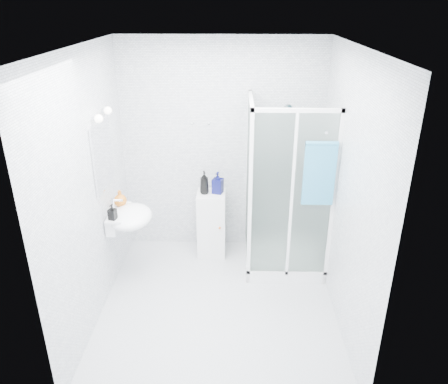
{
  "coord_description": "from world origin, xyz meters",
  "views": [
    {
      "loc": [
        0.16,
        -3.71,
        2.96
      ],
      "look_at": [
        0.05,
        0.35,
        1.15
      ],
      "focal_mm": 35.0,
      "sensor_mm": 36.0,
      "label": 1
    }
  ],
  "objects_px": {
    "wall_basin": "(128,217)",
    "storage_cabinet": "(211,224)",
    "hand_towel": "(319,172)",
    "soap_dispenser_orange": "(120,198)",
    "shower_enclosure": "(278,233)",
    "shampoo_bottle_a": "(204,183)",
    "shampoo_bottle_b": "(218,183)",
    "soap_dispenser_black": "(112,212)"
  },
  "relations": [
    {
      "from": "storage_cabinet",
      "to": "shampoo_bottle_b",
      "type": "bearing_deg",
      "value": 16.68
    },
    {
      "from": "hand_towel",
      "to": "soap_dispenser_orange",
      "type": "height_order",
      "value": "hand_towel"
    },
    {
      "from": "shower_enclosure",
      "to": "shampoo_bottle_a",
      "type": "relative_size",
      "value": 7.14
    },
    {
      "from": "shower_enclosure",
      "to": "hand_towel",
      "type": "xyz_separation_m",
      "value": [
        0.33,
        -0.4,
        0.92
      ]
    },
    {
      "from": "soap_dispenser_black",
      "to": "soap_dispenser_orange",
      "type": "bearing_deg",
      "value": 89.88
    },
    {
      "from": "wall_basin",
      "to": "hand_towel",
      "type": "height_order",
      "value": "hand_towel"
    },
    {
      "from": "hand_towel",
      "to": "shampoo_bottle_a",
      "type": "xyz_separation_m",
      "value": [
        -1.21,
        0.68,
        -0.41
      ]
    },
    {
      "from": "storage_cabinet",
      "to": "shampoo_bottle_b",
      "type": "distance_m",
      "value": 0.55
    },
    {
      "from": "wall_basin",
      "to": "shower_enclosure",
      "type": "bearing_deg",
      "value": 10.81
    },
    {
      "from": "shower_enclosure",
      "to": "storage_cabinet",
      "type": "relative_size",
      "value": 2.43
    },
    {
      "from": "shower_enclosure",
      "to": "wall_basin",
      "type": "xyz_separation_m",
      "value": [
        -1.66,
        -0.32,
        0.35
      ]
    },
    {
      "from": "shampoo_bottle_a",
      "to": "shampoo_bottle_b",
      "type": "height_order",
      "value": "shampoo_bottle_a"
    },
    {
      "from": "storage_cabinet",
      "to": "soap_dispenser_orange",
      "type": "xyz_separation_m",
      "value": [
        -0.97,
        -0.44,
        0.54
      ]
    },
    {
      "from": "shampoo_bottle_a",
      "to": "soap_dispenser_orange",
      "type": "distance_m",
      "value": 1.0
    },
    {
      "from": "storage_cabinet",
      "to": "shampoo_bottle_a",
      "type": "bearing_deg",
      "value": 178.11
    },
    {
      "from": "soap_dispenser_orange",
      "to": "shampoo_bottle_a",
      "type": "bearing_deg",
      "value": 26.45
    },
    {
      "from": "wall_basin",
      "to": "soap_dispenser_orange",
      "type": "relative_size",
      "value": 3.07
    },
    {
      "from": "storage_cabinet",
      "to": "soap_dispenser_orange",
      "type": "relative_size",
      "value": 4.51
    },
    {
      "from": "shampoo_bottle_b",
      "to": "soap_dispenser_orange",
      "type": "height_order",
      "value": "shampoo_bottle_b"
    },
    {
      "from": "shampoo_bottle_a",
      "to": "shampoo_bottle_b",
      "type": "relative_size",
      "value": 1.06
    },
    {
      "from": "hand_towel",
      "to": "soap_dispenser_orange",
      "type": "bearing_deg",
      "value": 173.75
    },
    {
      "from": "shampoo_bottle_b",
      "to": "soap_dispenser_black",
      "type": "distance_m",
      "value": 1.32
    },
    {
      "from": "hand_towel",
      "to": "shampoo_bottle_b",
      "type": "height_order",
      "value": "hand_towel"
    },
    {
      "from": "storage_cabinet",
      "to": "shampoo_bottle_b",
      "type": "height_order",
      "value": "shampoo_bottle_b"
    },
    {
      "from": "storage_cabinet",
      "to": "shower_enclosure",
      "type": "bearing_deg",
      "value": -19.06
    },
    {
      "from": "shower_enclosure",
      "to": "soap_dispenser_black",
      "type": "distance_m",
      "value": 1.9
    },
    {
      "from": "shampoo_bottle_a",
      "to": "wall_basin",
      "type": "bearing_deg",
      "value": -142.99
    },
    {
      "from": "shampoo_bottle_b",
      "to": "soap_dispenser_black",
      "type": "height_order",
      "value": "shampoo_bottle_b"
    },
    {
      "from": "shower_enclosure",
      "to": "hand_towel",
      "type": "distance_m",
      "value": 1.06
    },
    {
      "from": "shower_enclosure",
      "to": "soap_dispenser_black",
      "type": "height_order",
      "value": "shower_enclosure"
    },
    {
      "from": "wall_basin",
      "to": "shampoo_bottle_b",
      "type": "bearing_deg",
      "value": 33.02
    },
    {
      "from": "soap_dispenser_orange",
      "to": "soap_dispenser_black",
      "type": "xyz_separation_m",
      "value": [
        -0.0,
        -0.32,
        -0.01
      ]
    },
    {
      "from": "storage_cabinet",
      "to": "soap_dispenser_black",
      "type": "bearing_deg",
      "value": -141.92
    },
    {
      "from": "wall_basin",
      "to": "storage_cabinet",
      "type": "bearing_deg",
      "value": 34.28
    },
    {
      "from": "hand_towel",
      "to": "shower_enclosure",
      "type": "bearing_deg",
      "value": 129.69
    },
    {
      "from": "wall_basin",
      "to": "storage_cabinet",
      "type": "distance_m",
      "value": 1.11
    },
    {
      "from": "hand_towel",
      "to": "soap_dispenser_black",
      "type": "distance_m",
      "value": 2.15
    },
    {
      "from": "shower_enclosure",
      "to": "soap_dispenser_black",
      "type": "relative_size",
      "value": 12.0
    },
    {
      "from": "hand_towel",
      "to": "shampoo_bottle_b",
      "type": "relative_size",
      "value": 2.56
    },
    {
      "from": "storage_cabinet",
      "to": "shampoo_bottle_b",
      "type": "relative_size",
      "value": 3.12
    },
    {
      "from": "hand_towel",
      "to": "shampoo_bottle_b",
      "type": "xyz_separation_m",
      "value": [
        -1.05,
        0.7,
        -0.42
      ]
    },
    {
      "from": "storage_cabinet",
      "to": "shampoo_bottle_a",
      "type": "distance_m",
      "value": 0.56
    }
  ]
}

